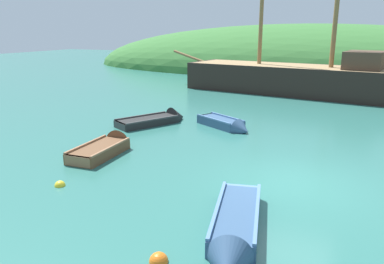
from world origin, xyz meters
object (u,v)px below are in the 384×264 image
rowboat_center (235,231)px  rowboat_outer_left (226,125)px  buoy_yellow (60,186)px  rowboat_outer_right (107,149)px  buoy_orange (159,262)px  sailing_ship (297,83)px  rowboat_portside (158,121)px

rowboat_center → rowboat_outer_left: bearing=-172.4°
rowboat_outer_left → buoy_yellow: 8.48m
rowboat_outer_right → buoy_yellow: 3.15m
rowboat_outer_left → buoy_orange: (2.07, -10.26, -0.13)m
rowboat_outer_right → buoy_yellow: bearing=-171.2°
rowboat_center → buoy_yellow: 5.45m
rowboat_outer_left → buoy_orange: size_ratio=7.99×
rowboat_outer_right → buoy_orange: (4.95, -5.19, -0.13)m
rowboat_center → buoy_orange: (-1.06, -1.48, -0.13)m
sailing_ship → buoy_orange: sailing_ship is taller
rowboat_outer_right → buoy_orange: size_ratio=8.15×
rowboat_outer_right → rowboat_center: 7.07m
rowboat_portside → buoy_yellow: (1.04, -7.79, -0.10)m
rowboat_outer_right → rowboat_portside: (-0.43, 4.70, -0.03)m
rowboat_outer_right → rowboat_outer_left: bearing=-32.0°
buoy_yellow → rowboat_outer_left: bearing=74.4°
sailing_ship → rowboat_center: size_ratio=4.77×
sailing_ship → rowboat_portside: size_ratio=4.95×
rowboat_outer_right → rowboat_outer_left: size_ratio=1.02×
sailing_ship → rowboat_outer_right: sailing_ship is taller
rowboat_portside → rowboat_center: 10.60m
rowboat_center → buoy_yellow: rowboat_center is taller
sailing_ship → rowboat_outer_left: bearing=91.6°
rowboat_outer_right → rowboat_center: rowboat_outer_right is taller
sailing_ship → rowboat_outer_left: size_ratio=6.01×
rowboat_outer_left → rowboat_center: 9.33m
rowboat_center → buoy_yellow: size_ratio=12.35×
rowboat_outer_right → rowboat_outer_left: 5.84m
rowboat_outer_left → rowboat_portside: size_ratio=0.82×
rowboat_center → rowboat_portside: bearing=-154.6°
buoy_orange → rowboat_portside: bearing=118.6°
rowboat_outer_left → rowboat_center: size_ratio=0.79×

